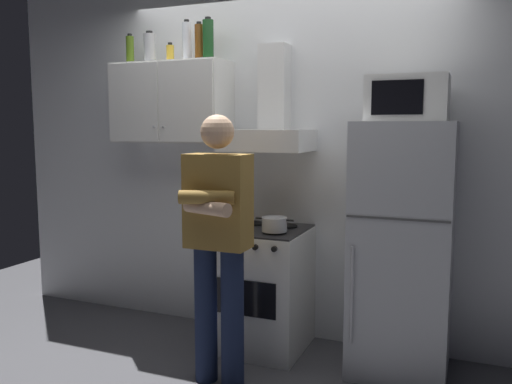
{
  "coord_description": "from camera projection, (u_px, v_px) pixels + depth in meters",
  "views": [
    {
      "loc": [
        1.29,
        -3.14,
        1.56
      ],
      "look_at": [
        0.0,
        0.0,
        1.15
      ],
      "focal_mm": 37.2,
      "sensor_mm": 36.0,
      "label": 1
    }
  ],
  "objects": [
    {
      "name": "ground_plane",
      "position": [
        256.0,
        362.0,
        3.56
      ],
      "size": [
        7.0,
        7.0,
        0.0
      ],
      "primitive_type": "plane",
      "color": "#4C4C51"
    },
    {
      "name": "back_wall_tiled",
      "position": [
        287.0,
        156.0,
        3.95
      ],
      "size": [
        4.8,
        0.1,
        2.7
      ],
      "primitive_type": "cube",
      "color": "white",
      "rests_on": "ground_plane"
    },
    {
      "name": "upper_cabinet",
      "position": [
        171.0,
        103.0,
        4.02
      ],
      "size": [
        0.9,
        0.37,
        0.6
      ],
      "color": "white"
    },
    {
      "name": "stove_oven",
      "position": [
        263.0,
        288.0,
        3.76
      ],
      "size": [
        0.6,
        0.62,
        0.87
      ],
      "color": "white",
      "rests_on": "ground_plane"
    },
    {
      "name": "range_hood",
      "position": [
        270.0,
        123.0,
        3.73
      ],
      "size": [
        0.6,
        0.44,
        0.75
      ],
      "color": "white"
    },
    {
      "name": "refrigerator",
      "position": [
        402.0,
        249.0,
        3.36
      ],
      "size": [
        0.6,
        0.62,
        1.6
      ],
      "color": "silver",
      "rests_on": "ground_plane"
    },
    {
      "name": "microwave",
      "position": [
        408.0,
        99.0,
        3.26
      ],
      "size": [
        0.48,
        0.37,
        0.28
      ],
      "color": "silver",
      "rests_on": "refrigerator"
    },
    {
      "name": "person_standing",
      "position": [
        218.0,
        239.0,
        3.16
      ],
      "size": [
        0.38,
        0.33,
        1.64
      ],
      "color": "#192342",
      "rests_on": "ground_plane"
    },
    {
      "name": "cooking_pot",
      "position": [
        274.0,
        224.0,
        3.54
      ],
      "size": [
        0.27,
        0.17,
        0.1
      ],
      "color": "#B7BABF",
      "rests_on": "stove_oven"
    },
    {
      "name": "bottle_olive_oil",
      "position": [
        130.0,
        50.0,
        4.07
      ],
      "size": [
        0.06,
        0.06,
        0.23
      ],
      "color": "#4C6B19",
      "rests_on": "upper_cabinet"
    },
    {
      "name": "bottle_canister_steel",
      "position": [
        150.0,
        48.0,
        4.0
      ],
      "size": [
        0.09,
        0.09,
        0.24
      ],
      "color": "#B2B5BA",
      "rests_on": "upper_cabinet"
    },
    {
      "name": "bottle_vodka_clear",
      "position": [
        187.0,
        42.0,
        3.94
      ],
      "size": [
        0.07,
        0.07,
        0.31
      ],
      "color": "silver",
      "rests_on": "upper_cabinet"
    },
    {
      "name": "bottle_spice_jar",
      "position": [
        170.0,
        53.0,
        3.96
      ],
      "size": [
        0.06,
        0.06,
        0.14
      ],
      "color": "gold",
      "rests_on": "upper_cabinet"
    },
    {
      "name": "bottle_wine_green",
      "position": [
        208.0,
        40.0,
        3.82
      ],
      "size": [
        0.08,
        0.08,
        0.3
      ],
      "color": "#19471E",
      "rests_on": "upper_cabinet"
    },
    {
      "name": "bottle_beer_brown",
      "position": [
        199.0,
        42.0,
        3.87
      ],
      "size": [
        0.06,
        0.06,
        0.28
      ],
      "color": "brown",
      "rests_on": "upper_cabinet"
    }
  ]
}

